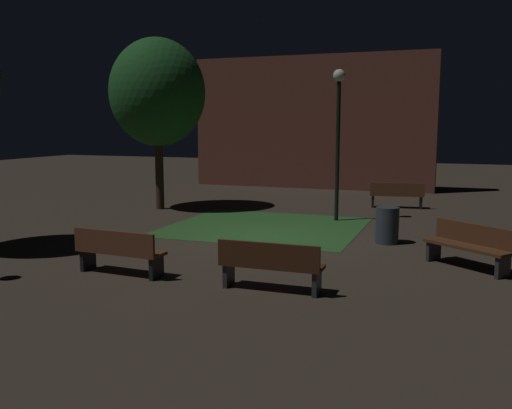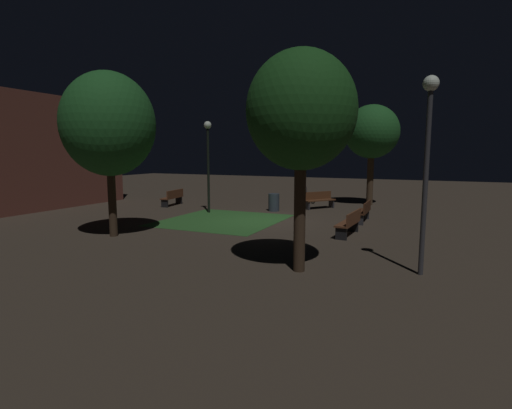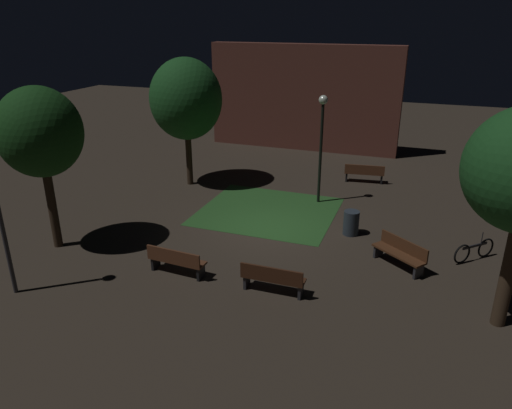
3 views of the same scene
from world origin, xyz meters
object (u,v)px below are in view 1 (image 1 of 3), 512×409
at_px(trash_bin, 387,225).
at_px(bench_by_lamp, 270,264).
at_px(tree_tall_center, 157,93).
at_px(bench_path_side, 469,245).
at_px(bench_front_left, 397,194).
at_px(lamp_post_plaza_west, 338,118).
at_px(bench_front_right, 118,250).

bearing_deg(trash_bin, bench_by_lamp, -106.78).
bearing_deg(tree_tall_center, bench_path_side, -26.12).
bearing_deg(bench_front_left, lamp_post_plaza_west, -114.21).
bearing_deg(bench_front_left, bench_front_right, -111.10).
bearing_deg(bench_front_right, bench_path_side, 24.30).
height_order(tree_tall_center, lamp_post_plaza_west, tree_tall_center).
relative_size(lamp_post_plaza_west, trash_bin, 5.02).
xyz_separation_m(bench_front_left, tree_tall_center, (-7.53, -2.94, 3.40)).
distance_m(bench_front_left, tree_tall_center, 8.77).
bearing_deg(trash_bin, bench_front_left, 93.72).
bearing_deg(bench_by_lamp, tree_tall_center, 130.57).
distance_m(bench_path_side, lamp_post_plaza_west, 6.34).
bearing_deg(trash_bin, bench_path_side, -45.10).
height_order(lamp_post_plaza_west, trash_bin, lamp_post_plaza_west).
distance_m(bench_by_lamp, bench_front_left, 10.58).
distance_m(bench_by_lamp, trash_bin, 4.86).
height_order(bench_front_left, bench_path_side, same).
xyz_separation_m(tree_tall_center, lamp_post_plaza_west, (6.10, -0.23, -0.86)).
distance_m(tree_tall_center, trash_bin, 9.11).
distance_m(lamp_post_plaza_west, trash_bin, 4.15).
bearing_deg(trash_bin, bench_front_right, -133.70).
distance_m(bench_by_lamp, bench_path_side, 4.29).
bearing_deg(lamp_post_plaza_west, bench_front_left, 65.79).
relative_size(bench_by_lamp, lamp_post_plaza_west, 0.41).
bearing_deg(lamp_post_plaza_west, trash_bin, -56.32).
relative_size(bench_front_right, bench_path_side, 1.06).
xyz_separation_m(bench_by_lamp, bench_front_left, (1.02, 10.54, 0.00)).
xyz_separation_m(bench_front_right, bench_by_lamp, (3.04, -0.00, 0.00)).
height_order(bench_path_side, tree_tall_center, tree_tall_center).
xyz_separation_m(bench_front_left, trash_bin, (0.38, -5.88, -0.04)).
xyz_separation_m(bench_path_side, tree_tall_center, (-9.73, 4.77, 3.40)).
bearing_deg(bench_front_left, bench_by_lamp, -95.54).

